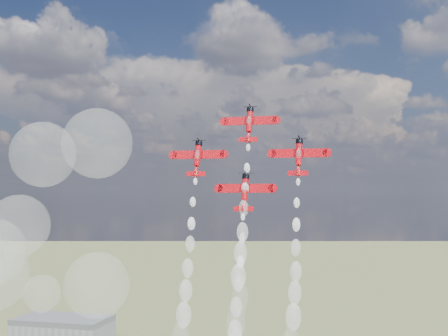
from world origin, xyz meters
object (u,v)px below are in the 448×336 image
Objects in this scene: hangar at (63,329)px; plane_lead at (249,123)px; plane_left at (198,157)px; plane_right at (299,156)px; plane_slot at (245,191)px.

hangar is 3.65× the size of plane_lead.
plane_left is at bearing -168.20° from plane_lead.
plane_slot is (-12.96, -2.71, -8.66)m from plane_right.
plane_left is (124.33, -158.32, 84.39)m from hangar.
hangar is 3.65× the size of plane_slot.
hangar is 234.01m from plane_right.
hangar is 224.75m from plane_slot.
hangar is 3.65× the size of plane_right.
plane_right is at bearing -11.80° from plane_lead.
plane_slot reaches higher than hangar.
plane_left reaches higher than hangar.
plane_lead is 18.15m from plane_slot.
plane_right reaches higher than hangar.
plane_lead is 1.00× the size of plane_slot.
plane_lead is at bearing 90.00° from plane_slot.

